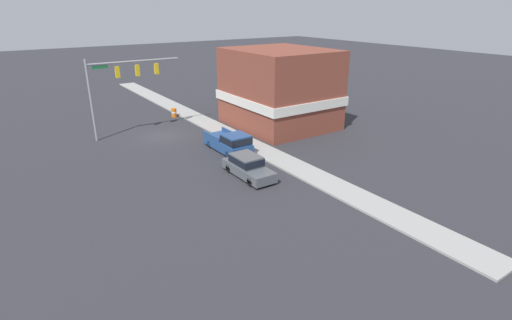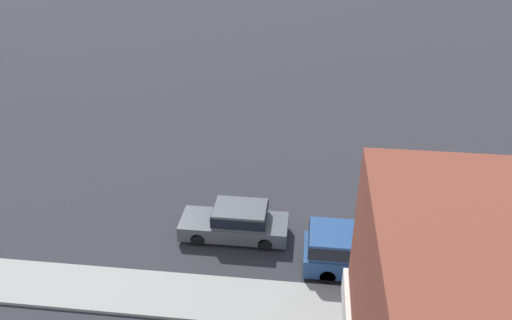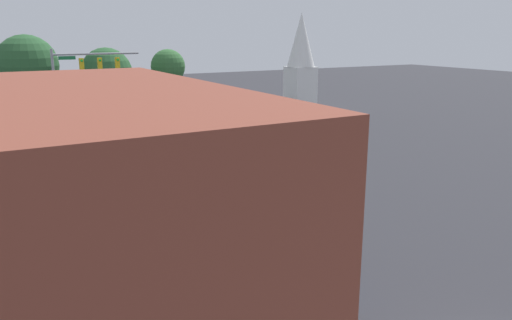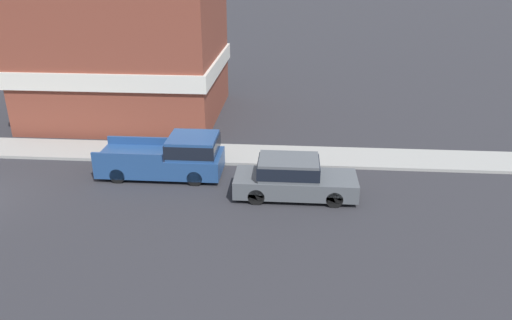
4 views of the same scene
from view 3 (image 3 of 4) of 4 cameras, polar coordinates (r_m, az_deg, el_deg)
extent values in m
cylinder|color=gray|center=(46.48, -21.92, 6.95)|extent=(0.22, 0.22, 7.71)
cylinder|color=gray|center=(46.84, -17.75, 11.48)|extent=(7.41, 0.18, 0.18)
cube|color=gold|center=(46.63, -19.31, 10.29)|extent=(0.36, 0.36, 1.05)
sphere|color=green|center=(46.41, -19.30, 10.66)|extent=(0.22, 0.22, 0.22)
cube|color=gold|center=(46.93, -17.42, 10.45)|extent=(0.36, 0.36, 1.05)
sphere|color=green|center=(46.71, -17.40, 10.83)|extent=(0.22, 0.22, 0.22)
cube|color=gold|center=(47.27, -15.56, 10.61)|extent=(0.36, 0.36, 1.05)
sphere|color=green|center=(47.06, -15.52, 10.98)|extent=(0.22, 0.22, 0.22)
cube|color=#196B38|center=(46.41, -20.79, 10.86)|extent=(1.40, 0.04, 0.30)
cylinder|color=black|center=(25.06, -5.23, -6.00)|extent=(0.22, 0.66, 0.66)
cylinder|color=black|center=(25.72, -1.89, -5.40)|extent=(0.22, 0.66, 0.66)
cylinder|color=black|center=(22.52, -2.05, -8.36)|extent=(0.22, 0.66, 0.66)
cylinder|color=black|center=(23.25, 1.57, -7.60)|extent=(0.22, 0.66, 0.66)
cube|color=#51565B|center=(24.04, -1.97, -6.32)|extent=(1.86, 4.88, 0.71)
cube|color=#51565B|center=(23.55, -1.66, -4.89)|extent=(1.71, 2.34, 0.74)
cube|color=black|center=(23.55, -1.66, -4.89)|extent=(1.73, 2.43, 0.51)
cylinder|color=black|center=(57.73, -19.80, 4.85)|extent=(0.22, 0.66, 0.66)
cylinder|color=black|center=(58.02, -18.19, 5.03)|extent=(0.22, 0.66, 0.66)
cylinder|color=black|center=(54.85, -19.26, 4.44)|extent=(0.22, 0.66, 0.66)
cylinder|color=black|center=(55.15, -17.57, 4.62)|extent=(0.22, 0.66, 0.66)
cube|color=black|center=(56.41, -18.72, 4.91)|extent=(1.87, 4.76, 0.63)
cube|color=black|center=(56.04, -18.72, 5.47)|extent=(1.72, 2.29, 0.58)
cube|color=black|center=(56.04, -18.72, 5.47)|extent=(1.74, 2.38, 0.40)
cylinder|color=black|center=(19.60, -2.94, -11.99)|extent=(0.22, 0.66, 0.66)
cylinder|color=black|center=(20.41, 1.87, -10.86)|extent=(0.22, 0.66, 0.66)
cylinder|color=black|center=(17.04, 2.24, -16.33)|extent=(0.22, 0.66, 0.66)
cylinder|color=black|center=(17.97, 7.52, -14.71)|extent=(0.22, 0.66, 0.66)
cube|color=navy|center=(18.58, 2.04, -12.59)|extent=(2.09, 5.36, 0.85)
cube|color=navy|center=(19.37, -0.20, -8.69)|extent=(1.99, 2.04, 0.81)
cube|color=black|center=(19.37, -0.20, -8.69)|extent=(2.01, 2.12, 0.57)
cube|color=navy|center=(16.96, 1.23, -13.09)|extent=(0.12, 3.02, 0.35)
cube|color=navy|center=(17.94, 6.79, -11.58)|extent=(0.12, 3.02, 0.35)
cube|color=brown|center=(11.35, -26.96, -13.66)|extent=(9.07, 10.42, 7.98)
cube|color=white|center=(60.59, 5.08, 8.17)|extent=(2.98, 2.98, 5.09)
cone|color=white|center=(60.25, 5.20, 13.53)|extent=(3.28, 3.28, 6.22)
cylinder|color=#4C3823|center=(57.43, -24.26, 5.53)|extent=(0.44, 0.44, 2.91)
sphere|color=#28562D|center=(57.03, -24.70, 9.78)|extent=(6.28, 6.28, 6.28)
cylinder|color=#4C3823|center=(58.16, -16.44, 5.94)|extent=(0.44, 0.44, 2.19)
sphere|color=#28562D|center=(57.78, -16.70, 9.47)|extent=(5.57, 5.57, 5.57)
cylinder|color=#4C3823|center=(61.78, -9.88, 7.28)|extent=(0.44, 0.44, 3.27)
sphere|color=#336633|center=(61.46, -10.02, 10.49)|extent=(4.08, 4.08, 4.08)
camera|label=1|loc=(50.18, 1.09, 17.85)|focal=28.00mm
camera|label=2|loc=(19.40, -58.44, 24.12)|focal=35.00mm
camera|label=4|loc=(34.61, 26.55, 13.18)|focal=35.00mm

